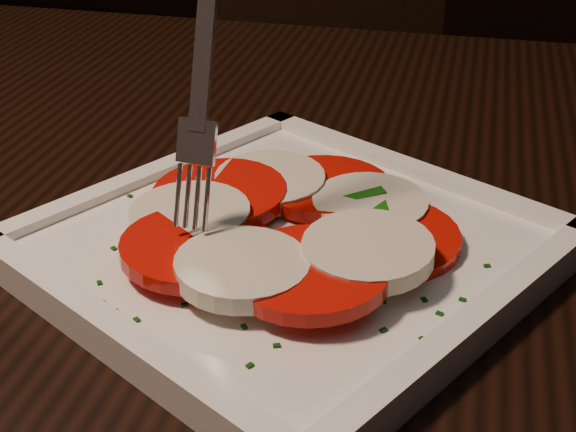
% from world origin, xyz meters
% --- Properties ---
extents(table, '(1.28, 0.92, 0.75)m').
position_xyz_m(table, '(0.28, 0.12, 0.65)').
color(table, black).
rests_on(table, ground).
extents(chair, '(0.55, 0.55, 0.93)m').
position_xyz_m(chair, '(0.13, 0.94, 0.53)').
color(chair, black).
rests_on(chair, ground).
extents(plate, '(0.34, 0.34, 0.01)m').
position_xyz_m(plate, '(0.37, 0.04, 0.76)').
color(plate, white).
rests_on(plate, table).
extents(caprese_salad, '(0.23, 0.23, 0.02)m').
position_xyz_m(caprese_salad, '(0.37, 0.04, 0.77)').
color(caprese_salad, '#C50904').
rests_on(caprese_salad, plate).
extents(fork, '(0.03, 0.06, 0.18)m').
position_xyz_m(fork, '(0.33, 0.04, 0.88)').
color(fork, white).
rests_on(fork, caprese_salad).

